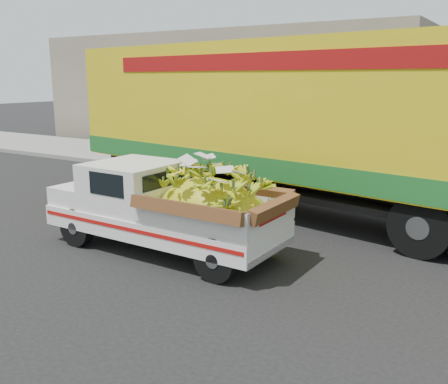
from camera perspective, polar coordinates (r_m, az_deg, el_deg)
The scene contains 6 objects.
ground at distance 8.11m, azimuth -5.28°, elevation -9.10°, with size 100.00×100.00×0.00m, color black.
curb at distance 13.86m, azimuth 11.86°, elevation 0.34°, with size 60.00×0.25×0.15m, color gray.
sidewalk at distance 15.81m, azimuth 14.50°, elevation 1.72°, with size 60.00×4.00×0.14m, color gray.
building_left at distance 24.27m, azimuth 0.69°, elevation 11.68°, with size 18.00×6.00×5.00m, color gray.
pickup_truck at distance 8.67m, azimuth -5.25°, elevation -1.87°, with size 4.42×1.68×1.54m.
semi_trailer at distance 11.35m, azimuth 7.34°, elevation 8.23°, with size 12.07×4.45×3.80m.
Camera 1 is at (4.58, -5.96, 3.03)m, focal length 40.00 mm.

